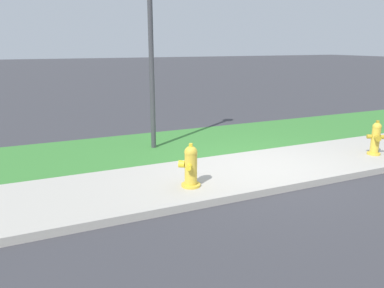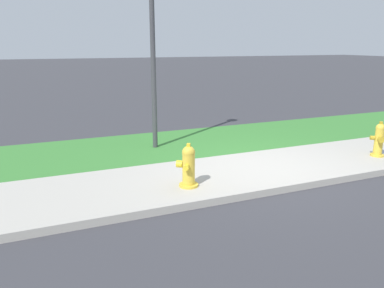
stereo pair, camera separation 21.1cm
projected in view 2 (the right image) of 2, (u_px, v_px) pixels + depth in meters
name	position (u px, v px, depth m)	size (l,w,h in m)	color
ground_plane	(262.00, 168.00, 7.17)	(120.00, 120.00, 0.00)	#38383D
sidewalk_pavement	(262.00, 168.00, 7.17)	(18.00, 2.08, 0.01)	#ADA89E
grass_verge	(209.00, 140.00, 9.28)	(18.00, 2.65, 0.01)	#387A33
street_curb	(299.00, 185.00, 6.15)	(18.00, 0.16, 0.12)	#ADA89E
fire_hydrant_at_driveway	(379.00, 140.00, 7.83)	(0.35, 0.33, 0.75)	gold
fire_hydrant_mid_block	(188.00, 166.00, 6.16)	(0.36, 0.37, 0.75)	gold
street_lamp	(152.00, 6.00, 7.85)	(0.32, 0.32, 4.68)	#3D3D42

